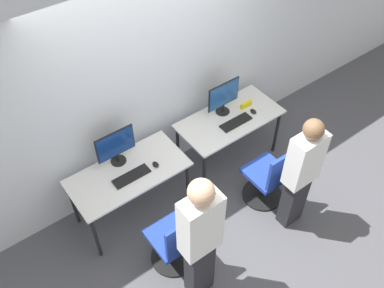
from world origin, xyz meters
TOP-DOWN VIEW (x-y plane):
  - ground_plane at (0.00, 0.00)m, footprint 20.00×20.00m
  - wall_back at (0.00, 0.75)m, footprint 12.00×0.05m
  - desk_left at (-0.70, 0.31)m, footprint 1.26×0.63m
  - monitor_left at (-0.70, 0.51)m, footprint 0.44×0.17m
  - keyboard_left at (-0.70, 0.24)m, footprint 0.40×0.13m
  - mouse_left at (-0.41, 0.22)m, footprint 0.06×0.09m
  - office_chair_left at (-0.67, -0.50)m, footprint 0.48×0.48m
  - person_left at (-0.65, -0.86)m, footprint 0.36×0.22m
  - desk_right at (0.70, 0.31)m, footprint 1.26×0.63m
  - monitor_right at (0.70, 0.45)m, footprint 0.44×0.17m
  - keyboard_right at (0.70, 0.21)m, footprint 0.40×0.13m
  - mouse_right at (0.99, 0.22)m, footprint 0.06×0.09m
  - office_chair_right at (0.66, -0.46)m, footprint 0.48×0.48m
  - person_right at (0.67, -0.83)m, footprint 0.36×0.20m
  - placard_right at (0.98, 0.34)m, footprint 0.16×0.03m

SIDE VIEW (x-z plane):
  - ground_plane at x=0.00m, z-range 0.00..0.00m
  - office_chair_left at x=-0.67m, z-range -0.08..0.82m
  - office_chair_right at x=0.66m, z-range -0.08..0.82m
  - desk_left at x=-0.70m, z-range 0.28..0.99m
  - desk_right at x=0.70m, z-range 0.28..0.99m
  - keyboard_left at x=-0.70m, z-range 0.71..0.73m
  - keyboard_right at x=0.70m, z-range 0.71..0.73m
  - mouse_left at x=-0.41m, z-range 0.71..0.75m
  - mouse_right at x=0.99m, z-range 0.71..0.75m
  - placard_right at x=0.98m, z-range 0.71..0.79m
  - person_right at x=0.67m, z-range 0.06..1.60m
  - person_left at x=-0.65m, z-range 0.08..1.77m
  - monitor_left at x=-0.70m, z-range 0.73..1.16m
  - monitor_right at x=0.70m, z-range 0.73..1.16m
  - wall_back at x=0.00m, z-range 0.00..2.80m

